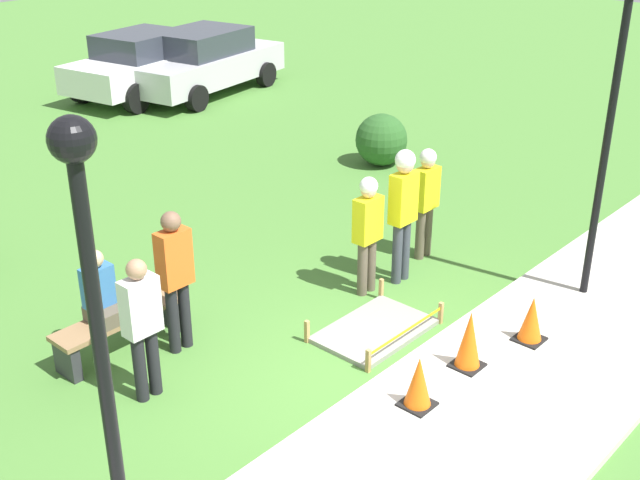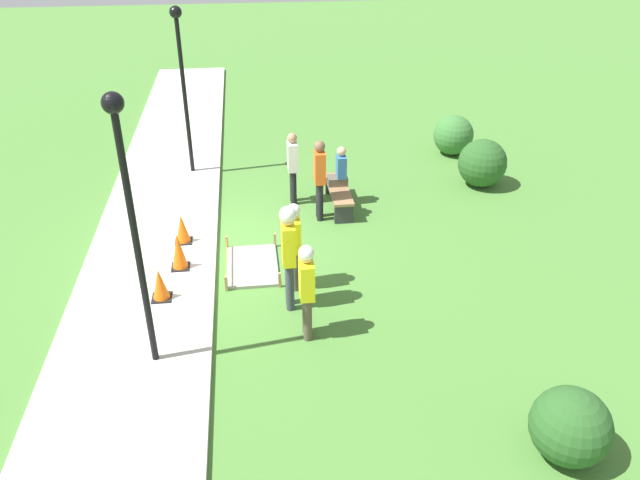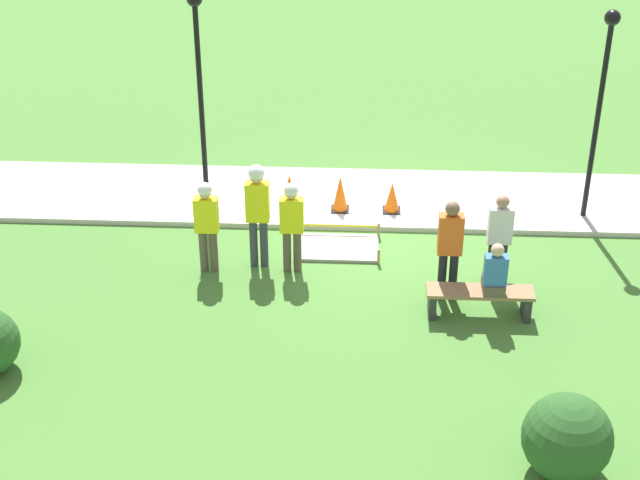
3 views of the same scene
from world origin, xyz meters
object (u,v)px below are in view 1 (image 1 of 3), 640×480
Objects in this scene: worker_supervisor at (426,194)px; parked_car_white at (143,64)px; parked_car_silver at (202,61)px; traffic_cone_sidewalk_edge at (532,319)px; lamppost_near at (614,96)px; traffic_cone_near_patch at (418,382)px; worker_assistant at (368,226)px; traffic_cone_far_patch at (469,340)px; lamppost_far at (98,329)px; park_bench at (121,325)px; worker_trainee at (403,203)px; person_seated_on_bench at (100,293)px; bystander_in_gray_shirt at (142,322)px; bystander_in_orange_shirt at (175,273)px.

worker_supervisor is 0.39× the size of parked_car_white.
parked_car_silver is at bearing 67.20° from worker_supervisor.
traffic_cone_sidewalk_edge is 2.88m from lamppost_near.
traffic_cone_near_patch is 2.80m from worker_assistant.
traffic_cone_far_patch is 0.18× the size of lamppost_far.
lamppost_far is at bearing -124.00° from park_bench.
worker_assistant is at bearing -177.03° from worker_supervisor.
worker_trainee reaches higher than worker_assistant.
traffic_cone_sidewalk_edge is 5.10m from person_seated_on_bench.
parked_car_white is (4.12, 13.13, 0.45)m from traffic_cone_sidewalk_edge.
traffic_cone_sidewalk_edge is at bearing -35.34° from bystander_in_gray_shirt.
parked_car_white reaches higher than park_bench.
traffic_cone_near_patch is 3.63m from park_bench.
traffic_cone_near_patch is at bearing -129.57° from worker_assistant.
worker_assistant reaches higher than parked_car_silver.
traffic_cone_near_patch is 0.15× the size of lamppost_far.
parked_car_silver is at bearing 48.21° from bystander_in_orange_shirt.
bystander_in_orange_shirt is 5.68m from lamppost_near.
worker_trainee is 1.15× the size of bystander_in_gray_shirt.
traffic_cone_far_patch is at bearing -57.12° from bystander_in_orange_shirt.
worker_supervisor is at bearing 14.00° from worker_trainee.
lamppost_far is at bearing -142.58° from parked_car_silver.
worker_trainee is (-0.85, -0.21, 0.18)m from worker_supervisor.
worker_supervisor is 0.94× the size of bystander_in_orange_shirt.
worker_trainee reaches higher than bystander_in_orange_shirt.
bystander_in_orange_shirt is at bearing -45.26° from park_bench.
lamppost_far is at bearing -133.73° from bystander_in_orange_shirt.
traffic_cone_far_patch reaches higher than park_bench.
traffic_cone_near_patch is at bearing -139.78° from worker_trainee.
traffic_cone_far_patch is 1.21× the size of traffic_cone_sidewalk_edge.
lamppost_far reaches higher than worker_assistant.
worker_supervisor is at bearing -9.70° from bystander_in_orange_shirt.
lamppost_near is (2.59, -0.19, 2.33)m from traffic_cone_far_patch.
worker_assistant is at bearing -122.02° from parked_car_white.
park_bench is 1.02× the size of bystander_in_gray_shirt.
park_bench is 3.41m from worker_assistant.
lamppost_far is at bearing -121.28° from person_seated_on_bench.
parked_car_white is at bearing 64.70° from traffic_cone_near_patch.
worker_supervisor is (1.21, 2.43, 0.61)m from traffic_cone_sidewalk_edge.
bystander_in_gray_shirt is (-1.72, 2.37, 0.55)m from traffic_cone_near_patch.
worker_trainee reaches higher than parked_car_silver.
worker_trainee is 11.54m from parked_car_white.
worker_trainee is (0.59, -0.14, 0.19)m from worker_assistant.
worker_assistant reaches higher than traffic_cone_near_patch.
bystander_in_orange_shirt is at bearing 30.46° from bystander_in_gray_shirt.
traffic_cone_far_patch is at bearing -41.15° from bystander_in_gray_shirt.
traffic_cone_near_patch is 0.35× the size of park_bench.
bystander_in_gray_shirt is at bearing 51.32° from lamppost_far.
worker_trainee is 0.47× the size of lamppost_near.
park_bench is (-2.34, 3.36, -0.11)m from traffic_cone_far_patch.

